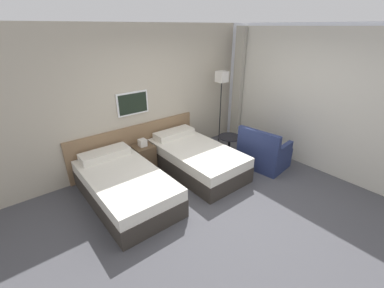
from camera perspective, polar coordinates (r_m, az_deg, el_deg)
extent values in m
plane|color=#47474C|center=(4.37, 7.84, -12.69)|extent=(16.00, 16.00, 0.00)
cube|color=#B7AD99|center=(5.33, -8.62, 10.51)|extent=(10.00, 0.06, 2.70)
cube|color=#846647|center=(5.38, -12.16, -0.17)|extent=(2.75, 0.04, 0.84)
cube|color=white|center=(5.08, -13.05, 8.79)|extent=(0.64, 0.03, 0.44)
cube|color=black|center=(5.07, -12.97, 8.76)|extent=(0.58, 0.01, 0.38)
cube|color=white|center=(5.45, 26.88, 8.45)|extent=(0.06, 4.64, 2.70)
cube|color=beige|center=(5.42, 26.61, 8.09)|extent=(0.03, 4.27, 2.64)
cube|color=#A8A393|center=(6.38, 10.14, 12.49)|extent=(0.10, 0.24, 2.64)
cube|color=#332D28|center=(4.43, -14.41, -10.27)|extent=(1.08, 1.96, 0.30)
cube|color=silver|center=(4.30, -14.76, -7.57)|extent=(1.06, 1.94, 0.19)
cube|color=silver|center=(4.84, -18.79, -2.09)|extent=(0.86, 0.34, 0.13)
cube|color=#332D28|center=(5.11, 1.05, -4.36)|extent=(1.08, 1.96, 0.30)
cube|color=silver|center=(4.99, 1.07, -1.89)|extent=(1.06, 1.94, 0.19)
cube|color=silver|center=(5.47, -3.99, 2.35)|extent=(0.86, 0.34, 0.13)
cube|color=brown|center=(5.24, -10.67, -2.85)|extent=(0.38, 0.40, 0.49)
cube|color=silver|center=(5.11, -10.94, 0.28)|extent=(0.14, 0.14, 0.14)
cylinder|color=black|center=(6.31, 5.94, 0.00)|extent=(0.24, 0.24, 0.02)
cylinder|color=black|center=(6.03, 6.26, 6.54)|extent=(0.02, 0.02, 1.50)
cube|color=silver|center=(5.82, 6.66, 14.65)|extent=(0.22, 0.22, 0.23)
cylinder|color=black|center=(5.66, 8.04, -3.20)|extent=(0.31, 0.31, 0.01)
cylinder|color=black|center=(5.54, 8.19, -0.88)|extent=(0.05, 0.05, 0.49)
cylinder|color=black|center=(5.44, 8.35, 1.56)|extent=(0.48, 0.48, 0.02)
cube|color=navy|center=(5.47, 15.64, -2.68)|extent=(0.81, 0.95, 0.40)
cube|color=navy|center=(5.05, 14.50, 0.42)|extent=(0.21, 0.88, 0.45)
cube|color=navy|center=(5.20, 19.74, -1.17)|extent=(0.61, 0.16, 0.18)
cube|color=navy|center=(5.52, 12.46, 1.25)|extent=(0.61, 0.16, 0.18)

